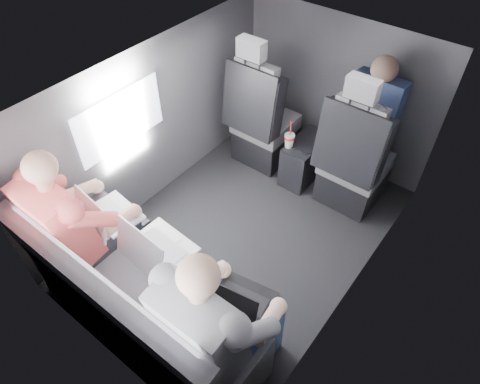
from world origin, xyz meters
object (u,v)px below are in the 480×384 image
Objects in this scene: center_console at (305,159)px; passenger_front_right at (373,113)px; front_seat_right at (353,165)px; passenger_rear_left at (82,222)px; laptop_silver at (155,247)px; passenger_rear_right at (219,322)px; soda_cup at (289,140)px; rear_bench at (140,309)px; laptop_white at (106,214)px; front_seat_left at (262,124)px; laptop_black at (239,300)px.

passenger_front_right reaches higher than center_console.
passenger_rear_left is at bearing -119.06° from front_seat_right.
laptop_silver is (-0.50, -1.66, 0.24)m from front_seat_right.
passenger_front_right is (-0.14, 2.07, 0.10)m from passenger_rear_right.
center_console is 0.72m from passenger_front_right.
soda_cup is 0.21× the size of passenger_rear_left.
passenger_rear_left is at bearing 170.33° from rear_bench.
passenger_rear_left reaches higher than soda_cup.
passenger_rear_left reaches higher than center_console.
laptop_white is at bearing 154.49° from rear_bench.
passenger_rear_left is 1.60× the size of passenger_front_right.
laptop_silver is at bearing -76.53° from front_seat_left.
soda_cup is at bearing 74.65° from passenger_rear_left.
front_seat_left reaches higher than laptop_silver.
front_seat_left is 1.96m from rear_bench.
passenger_rear_left is at bearing -163.86° from laptop_silver.
front_seat_right is 1.83m from passenger_rear_right.
laptop_silver is 1.12× the size of laptop_black.
passenger_front_right is at bearing 94.25° from laptop_black.
laptop_silver is at bearing -106.81° from front_seat_right.
front_seat_left is 1.94m from laptop_black.
laptop_silver is 0.31× the size of passenger_rear_right.
center_console is 1.81× the size of soda_cup.
passenger_rear_left is (-0.47, -1.69, 0.18)m from soda_cup.
front_seat_right reaches higher than laptop_white.
laptop_silver is (0.04, -1.55, 0.17)m from soda_cup.
soda_cup is at bearing 111.06° from passenger_rear_right.
laptop_black is at bearing 90.99° from passenger_rear_right.
laptop_black is at bearing -86.14° from front_seat_right.
laptop_white is 1.07m from passenger_rear_right.
front_seat_right is 0.56m from soda_cup.
passenger_rear_left is (-0.10, -1.81, 0.25)m from front_seat_left.
rear_bench is at bearing -76.69° from front_seat_left.
rear_bench is at bearing -154.49° from laptop_black.
laptop_black is at bearing 1.66° from laptop_white.
passenger_rear_left reaches higher than front_seat_right.
front_seat_right reaches higher than passenger_front_right.
laptop_silver is at bearing 0.40° from laptop_white.
passenger_rear_right is at bearing -89.01° from laptop_black.
center_console is 0.37× the size of passenger_rear_right.
laptop_white is at bearing 172.34° from passenger_rear_right.
center_console is (-0.45, 0.04, -0.20)m from front_seat_right.
center_console is at bearing 59.78° from soda_cup.
passenger_rear_right is at bearing -86.42° from front_seat_right.
front_seat_left is 4.77× the size of soda_cup.
center_console is (0.45, 0.04, -0.20)m from front_seat_left.
passenger_rear_right reaches higher than laptop_black.
rear_bench is 0.64m from laptop_white.
laptop_white is at bearing -115.45° from passenger_front_right.
center_console is 1.76m from laptop_silver.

